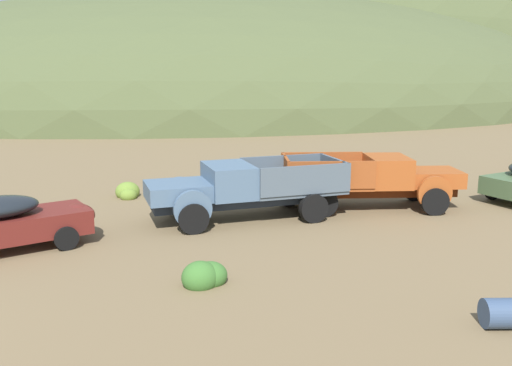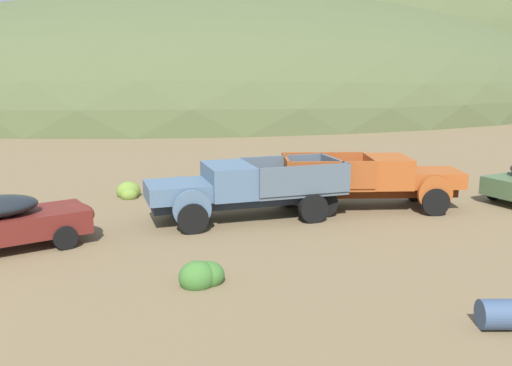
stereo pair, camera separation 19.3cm
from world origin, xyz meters
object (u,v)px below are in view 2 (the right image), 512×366
object	(u,v)px
truck_chalk_blue	(233,190)
truck_oxide_orange	(383,181)
car_oxblood	(12,221)
oil_drum_by_truck	(502,314)

from	to	relation	value
truck_chalk_blue	truck_oxide_orange	size ratio (longest dim) A/B	1.00
car_oxblood	truck_chalk_blue	world-z (taller)	truck_chalk_blue
car_oxblood	oil_drum_by_truck	distance (m)	12.66
truck_chalk_blue	truck_oxide_orange	bearing A→B (deg)	178.27
truck_oxide_orange	car_oxblood	bearing A→B (deg)	-160.78
car_oxblood	truck_oxide_orange	xyz separation A→B (m)	(12.23, 1.03, 0.20)
car_oxblood	truck_oxide_orange	world-z (taller)	truck_oxide_orange
oil_drum_by_truck	car_oxblood	bearing A→B (deg)	140.38
car_oxblood	truck_oxide_orange	distance (m)	12.27
truck_chalk_blue	oil_drum_by_truck	xyz separation A→B (m)	(3.05, -9.18, -0.72)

